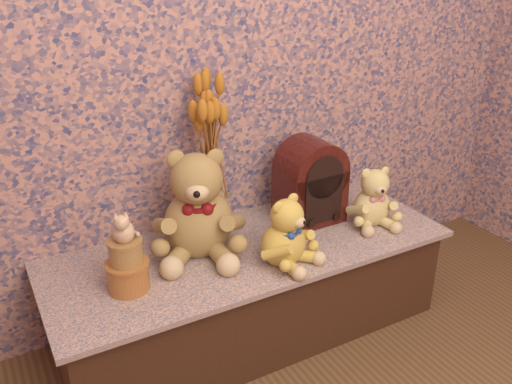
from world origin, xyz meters
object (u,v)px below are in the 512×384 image
ceramic_vase (212,214)px  biscuit_tin_lower (128,276)px  teddy_small (373,193)px  cat_figurine (122,224)px  teddy_large (197,197)px  teddy_medium (284,227)px  cathedral_radio (310,181)px

ceramic_vase → biscuit_tin_lower: 0.43m
teddy_small → biscuit_tin_lower: teddy_small is taller
teddy_small → cat_figurine: (-0.99, 0.01, 0.11)m
teddy_large → cat_figurine: size_ratio=3.70×
teddy_small → teddy_medium: bearing=-155.1°
teddy_small → cathedral_radio: bearing=160.6°
teddy_medium → teddy_small: bearing=-13.1°
teddy_large → cathedral_radio: size_ratio=1.22×
cathedral_radio → cat_figurine: size_ratio=3.02×
teddy_large → teddy_medium: (0.22, -0.22, -0.08)m
teddy_small → cat_figurine: 1.00m
teddy_large → teddy_small: teddy_large is taller
cathedral_radio → biscuit_tin_lower: bearing=-171.5°
teddy_small → ceramic_vase: (-0.60, 0.20, -0.03)m
teddy_medium → cat_figurine: (-0.53, 0.10, 0.10)m
cathedral_radio → ceramic_vase: 0.41m
teddy_medium → teddy_small: (0.46, 0.08, -0.01)m
teddy_medium → cathedral_radio: 0.34m
teddy_large → cathedral_radio: (0.48, 0.00, -0.04)m
ceramic_vase → cat_figurine: bearing=-153.8°
teddy_small → cat_figurine: cat_figurine is taller
teddy_large → teddy_small: size_ratio=1.64×
teddy_medium → biscuit_tin_lower: teddy_medium is taller
cathedral_radio → ceramic_vase: bearing=170.2°
cathedral_radio → teddy_large: bearing=179.9°
ceramic_vase → biscuit_tin_lower: bearing=-153.8°
ceramic_vase → biscuit_tin_lower: size_ratio=1.43×
cat_figurine → teddy_large: bearing=39.5°
teddy_medium → ceramic_vase: 0.32m
teddy_small → biscuit_tin_lower: (-0.99, 0.01, -0.08)m
teddy_large → ceramic_vase: teddy_large is taller
ceramic_vase → biscuit_tin_lower: (-0.39, -0.19, -0.05)m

